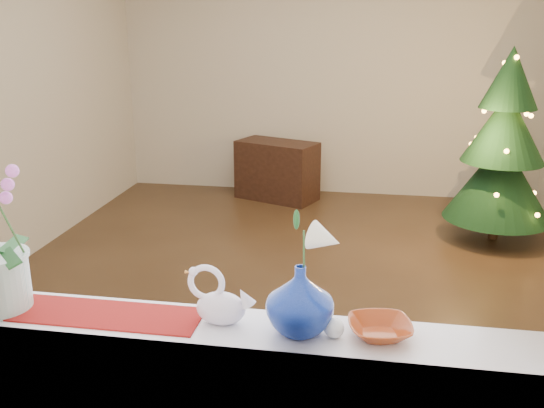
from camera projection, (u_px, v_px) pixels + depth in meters
The scene contains 13 objects.
ground at pixel (298, 283), 4.49m from camera, with size 5.00×5.00×0.00m, color #372516.
wall_back at pixel (329, 70), 6.45m from camera, with size 4.50×0.10×2.70m, color beige.
wall_front at pixel (191, 211), 1.74m from camera, with size 4.50×0.10×2.70m, color beige.
windowsill at pixel (208, 329), 1.99m from camera, with size 2.20×0.26×0.04m, color white.
window_frame at pixel (189, 87), 1.66m from camera, with size 2.22×0.06×1.60m, color white, non-canonical shape.
runner at pixel (99, 314), 2.05m from camera, with size 0.70×0.20×0.01m, color maroon.
swan at pixel (221, 296), 1.97m from camera, with size 0.22×0.10×0.19m, color silver, non-canonical shape.
blue_vase at pixel (300, 295), 1.90m from camera, with size 0.25×0.25×0.26m, color navy.
lily at pixel (301, 226), 1.83m from camera, with size 0.14×0.08×0.20m, color white, non-canonical shape.
paperweight at pixel (334, 328), 1.90m from camera, with size 0.06×0.06×0.06m, color white.
amber_dish at pixel (380, 330), 1.91m from camera, with size 0.17×0.17×0.04m, color maroon.
xmas_tree at pixel (503, 146), 5.14m from camera, with size 0.91×0.91×1.67m, color black, non-canonical shape.
side_table at pixel (277, 171), 6.49m from camera, with size 0.84×0.42×0.63m, color black.
Camera 1 is at (0.51, -4.09, 1.88)m, focal length 40.00 mm.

